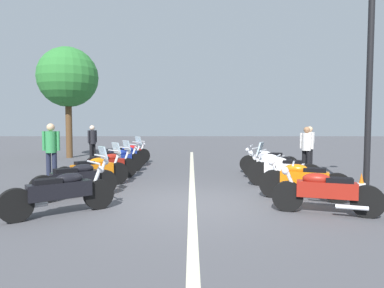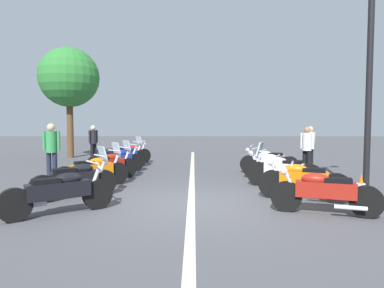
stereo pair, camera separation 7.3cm
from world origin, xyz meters
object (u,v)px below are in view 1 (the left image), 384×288
(bystander_3, at_px, (309,144))
(bystander_2, at_px, (92,141))
(motorcycle_left_row_2, at_px, (94,171))
(motorcycle_right_row_4, at_px, (268,161))
(roadside_tree_0, at_px, (68,78))
(motorcycle_left_row_0, at_px, (61,192))
(bystander_1, at_px, (307,146))
(motorcycle_left_row_4, at_px, (116,160))
(motorcycle_left_row_1, at_px, (77,179))
(street_lamp_twin_globe, at_px, (371,38))
(bystander_0, at_px, (51,147))
(motorcycle_left_row_3, at_px, (107,165))
(traffic_cone_0, at_px, (361,187))
(motorcycle_right_row_1, at_px, (303,180))
(motorcycle_right_row_2, at_px, (283,170))
(motorcycle_right_row_3, at_px, (274,165))
(motorcycle_right_row_0, at_px, (325,191))
(motorcycle_left_row_6, at_px, (128,154))
(motorcycle_left_row_5, at_px, (124,156))

(bystander_3, bearing_deg, bystander_2, -138.95)
(motorcycle_left_row_2, bearing_deg, motorcycle_right_row_4, -14.61)
(motorcycle_left_row_2, height_order, bystander_2, bystander_2)
(motorcycle_left_row_2, xyz_separation_m, roadside_tree_0, (8.08, 3.61, 3.62))
(motorcycle_left_row_0, xyz_separation_m, bystander_1, (5.29, -6.49, 0.51))
(bystander_2, bearing_deg, motorcycle_right_row_4, -177.40)
(motorcycle_left_row_4, bearing_deg, motorcycle_left_row_1, -128.47)
(street_lamp_twin_globe, distance_m, bystander_3, 5.57)
(bystander_0, height_order, bystander_3, bystander_0)
(motorcycle_left_row_3, xyz_separation_m, traffic_cone_0, (-2.68, -6.51, -0.17))
(roadside_tree_0, bearing_deg, bystander_2, -137.67)
(motorcycle_left_row_2, relative_size, motorcycle_right_row_1, 0.88)
(bystander_0, bearing_deg, motorcycle_left_row_0, -155.23)
(motorcycle_right_row_2, relative_size, motorcycle_right_row_3, 1.00)
(motorcycle_left_row_4, bearing_deg, motorcycle_right_row_1, -77.06)
(motorcycle_left_row_1, bearing_deg, motorcycle_right_row_2, -22.72)
(motorcycle_left_row_0, distance_m, bystander_3, 9.42)
(motorcycle_right_row_0, xyz_separation_m, traffic_cone_0, (1.27, -1.34, -0.15))
(motorcycle_left_row_0, distance_m, motorcycle_right_row_2, 5.70)
(motorcycle_left_row_2, relative_size, street_lamp_twin_globe, 0.31)
(traffic_cone_0, distance_m, roadside_tree_0, 14.45)
(motorcycle_left_row_4, bearing_deg, motorcycle_right_row_0, -84.18)
(motorcycle_right_row_0, bearing_deg, motorcycle_right_row_1, -70.55)
(motorcycle_left_row_6, xyz_separation_m, bystander_0, (-4.30, 1.52, 0.58))
(bystander_1, xyz_separation_m, bystander_2, (3.60, 8.53, 0.02))
(motorcycle_left_row_2, distance_m, motorcycle_right_row_3, 5.43)
(motorcycle_left_row_6, height_order, bystander_2, bystander_2)
(motorcycle_right_row_0, xyz_separation_m, street_lamp_twin_globe, (1.45, -1.55, 3.27))
(motorcycle_left_row_5, bearing_deg, bystander_1, -52.34)
(motorcycle_left_row_6, xyz_separation_m, roadside_tree_0, (2.75, 3.56, 3.63))
(motorcycle_left_row_4, height_order, motorcycle_right_row_1, same)
(motorcycle_left_row_0, distance_m, motorcycle_right_row_4, 7.44)
(street_lamp_twin_globe, relative_size, bystander_0, 3.16)
(motorcycle_left_row_2, xyz_separation_m, traffic_cone_0, (-1.44, -6.58, -0.18))
(motorcycle_right_row_4, distance_m, bystander_3, 2.10)
(motorcycle_left_row_4, bearing_deg, motorcycle_left_row_2, -128.65)
(motorcycle_right_row_1, relative_size, bystander_1, 1.18)
(motorcycle_left_row_2, relative_size, bystander_1, 1.04)
(motorcycle_right_row_4, relative_size, bystander_0, 1.13)
(bystander_0, relative_size, roadside_tree_0, 0.31)
(motorcycle_right_row_1, height_order, roadside_tree_0, roadside_tree_0)
(motorcycle_right_row_1, distance_m, bystander_0, 7.28)
(motorcycle_right_row_3, distance_m, bystander_2, 8.61)
(traffic_cone_0, xyz_separation_m, bystander_0, (2.47, 8.15, 0.74))
(motorcycle_right_row_4, xyz_separation_m, traffic_cone_0, (-4.04, -1.22, -0.16))
(motorcycle_right_row_4, height_order, bystander_0, bystander_0)
(motorcycle_left_row_1, height_order, motorcycle_left_row_6, motorcycle_left_row_1)
(motorcycle_right_row_0, bearing_deg, motorcycle_left_row_3, -18.63)
(bystander_0, bearing_deg, roadside_tree_0, 15.90)
(motorcycle_right_row_0, bearing_deg, motorcycle_right_row_2, -69.95)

